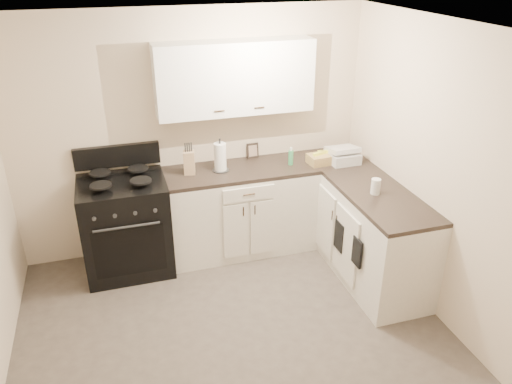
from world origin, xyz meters
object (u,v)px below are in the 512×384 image
object	(u,v)px
stove	(127,228)
wicker_basket	(322,159)
countertop_grill	(343,157)
paper_towel	(220,157)
knife_block	(189,163)

from	to	relation	value
stove	wicker_basket	size ratio (longest dim) A/B	3.47
wicker_basket	countertop_grill	size ratio (longest dim) A/B	0.97
paper_towel	wicker_basket	distance (m)	1.07
stove	knife_block	world-z (taller)	knife_block
knife_block	wicker_basket	xyz separation A→B (m)	(1.37, -0.13, -0.07)
knife_block	wicker_basket	world-z (taller)	knife_block
stove	wicker_basket	world-z (taller)	wicker_basket
wicker_basket	knife_block	bearing A→B (deg)	174.39
paper_towel	wicker_basket	world-z (taller)	paper_towel
countertop_grill	stove	bearing A→B (deg)	175.42
wicker_basket	countertop_grill	world-z (taller)	countertop_grill
knife_block	paper_towel	distance (m)	0.31
stove	paper_towel	xyz separation A→B (m)	(0.99, 0.04, 0.63)
stove	paper_towel	size ratio (longest dim) A/B	3.44
wicker_basket	countertop_grill	bearing A→B (deg)	-9.60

